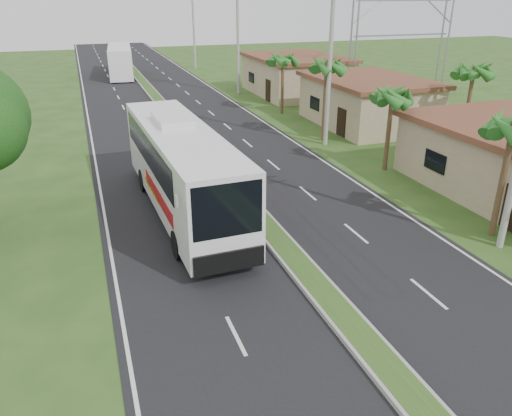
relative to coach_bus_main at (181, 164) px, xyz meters
name	(u,v)px	position (x,y,z in m)	size (l,w,h in m)	color
ground	(338,314)	(3.07, -9.79, -2.39)	(180.00, 180.00, 0.00)	#28481A
road_asphalt	(198,148)	(3.07, 10.21, -2.38)	(14.00, 160.00, 0.02)	black
median_strip	(198,147)	(3.07, 10.21, -2.29)	(1.20, 160.00, 0.18)	gray
lane_edge_left	(95,158)	(-3.63, 10.21, -2.39)	(0.12, 160.00, 0.01)	silver
lane_edge_right	(290,139)	(9.77, 10.21, -2.39)	(0.12, 160.00, 0.01)	silver
shop_mid	(367,101)	(17.07, 12.21, -0.53)	(7.60, 10.60, 3.67)	#9E856B
shop_far	(296,75)	(17.07, 26.21, -0.46)	(8.60, 11.60, 3.82)	#9E856B
palm_verge_b	(392,96)	(12.47, 2.21, 1.97)	(2.40, 2.40, 5.05)	#473321
palm_verge_c	(327,66)	(11.87, 9.21, 2.73)	(2.40, 2.40, 5.85)	#473321
palm_verge_d	(283,59)	(12.37, 18.21, 2.16)	(2.40, 2.40, 5.25)	#473321
palm_behind_shop	(474,71)	(20.57, 5.21, 2.54)	(2.40, 2.40, 5.65)	#473321
utility_pole_b	(330,50)	(11.54, 8.21, 3.87)	(3.20, 0.28, 12.00)	gray
utility_pole_c	(238,36)	(11.57, 28.21, 3.28)	(1.60, 0.28, 11.00)	gray
utility_pole_d	(194,27)	(11.57, 48.21, 3.03)	(1.60, 0.28, 10.50)	gray
billboard_lattice	(402,26)	(25.07, 20.21, 4.43)	(10.18, 1.18, 12.07)	gray
coach_bus_main	(181,164)	(0.00, 0.00, 0.00)	(3.31, 13.54, 4.35)	white
coach_bus_far	(120,59)	(1.28, 44.65, -0.37)	(3.69, 12.43, 3.57)	white
motorcyclist	(214,169)	(2.39, 3.45, -1.59)	(1.75, 1.12, 2.23)	black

